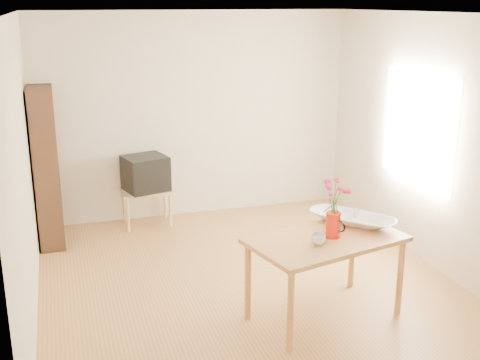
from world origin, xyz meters
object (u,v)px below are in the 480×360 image
object	(u,v)px
pitcher	(333,226)
mug	(319,239)
television	(145,173)
bowl	(353,198)
table	(326,247)

from	to	relation	value
pitcher	mug	world-z (taller)	pitcher
mug	television	xyz separation A→B (m)	(-1.02, 2.87, -0.12)
mug	television	world-z (taller)	television
bowl	television	bearing A→B (deg)	121.11
table	bowl	xyz separation A→B (m)	(0.37, 0.25, 0.34)
bowl	television	distance (m)	2.95
pitcher	mug	xyz separation A→B (m)	(-0.19, -0.12, -0.05)
table	mug	world-z (taller)	mug
pitcher	mug	distance (m)	0.23
mug	bowl	bearing A→B (deg)	158.93
pitcher	bowl	world-z (taller)	bowl
bowl	table	bearing A→B (deg)	-146.09
pitcher	television	size ratio (longest dim) A/B	0.38
bowl	television	world-z (taller)	bowl
mug	pitcher	bearing A→B (deg)	155.76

